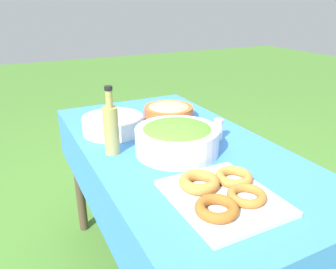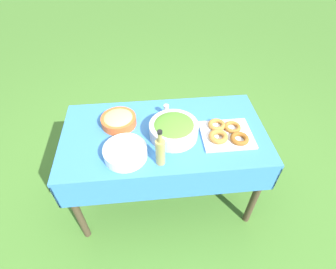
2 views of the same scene
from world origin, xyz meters
TOP-DOWN VIEW (x-y plane):
  - picnic_table at (0.00, 0.00)m, footprint 1.37×0.72m
  - salad_bowl at (0.06, -0.04)m, footprint 0.32×0.32m
  - pasta_bowl at (-0.30, 0.11)m, footprint 0.24×0.24m
  - donut_platter at (0.40, -0.07)m, footprint 0.33×0.30m
  - plate_stack at (-0.25, -0.19)m, footprint 0.26×0.26m
  - olive_oil_bottle at (-0.04, -0.26)m, footprint 0.06×0.06m
  - salt_shaker at (0.03, 0.17)m, footprint 0.04×0.04m

SIDE VIEW (x-z plane):
  - picnic_table at x=0.00m, z-range 0.26..1.01m
  - donut_platter at x=0.40m, z-range 0.74..0.79m
  - plate_stack at x=-0.25m, z-range 0.74..0.82m
  - pasta_bowl at x=-0.30m, z-range 0.74..0.82m
  - salt_shaker at x=0.03m, z-range 0.74..0.84m
  - salad_bowl at x=0.06m, z-range 0.75..0.86m
  - olive_oil_bottle at x=-0.04m, z-range 0.72..0.98m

